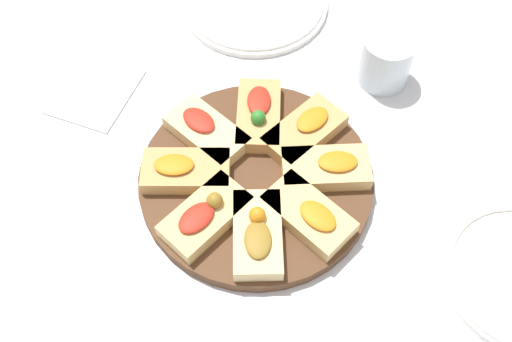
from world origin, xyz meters
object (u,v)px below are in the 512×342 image
Objects in this scene: water_glass at (386,60)px; plate_left at (254,1)px; napkin_stack at (95,91)px; serving_board at (256,179)px.

plate_left is at bearing -119.72° from water_glass.
water_glass reaches higher than napkin_stack.
serving_board is at bearing 10.19° from plate_left.
serving_board is 2.49× the size of napkin_stack.
serving_board reaches higher than plate_left.
plate_left is 1.93× the size of napkin_stack.
napkin_stack is at bearing -76.44° from water_glass.
plate_left reaches higher than napkin_stack.
water_glass is at bearing 60.28° from plate_left.
napkin_stack is at bearing -41.99° from plate_left.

